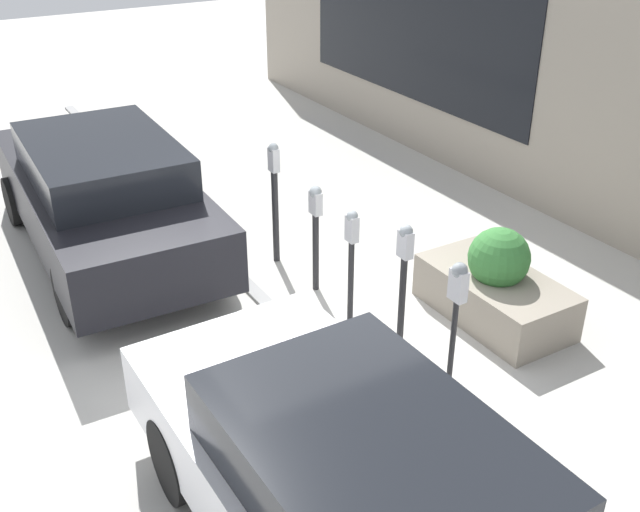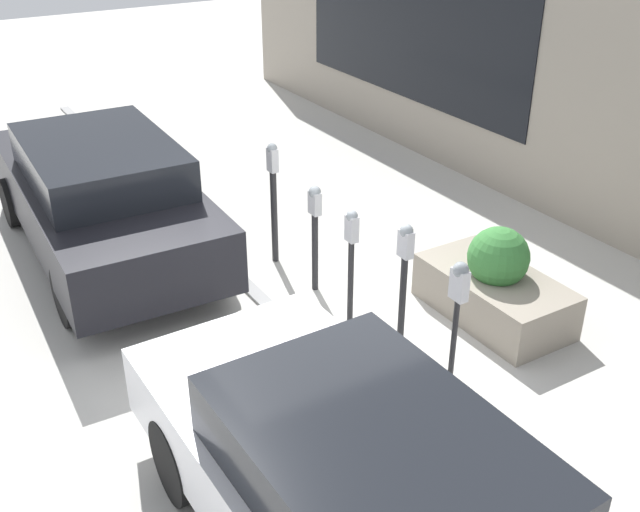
% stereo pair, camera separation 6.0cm
% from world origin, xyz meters
% --- Properties ---
extents(ground_plane, '(40.00, 40.00, 0.00)m').
position_xyz_m(ground_plane, '(0.00, 0.00, 0.00)').
color(ground_plane, beige).
extents(curb_strip, '(19.00, 0.16, 0.04)m').
position_xyz_m(curb_strip, '(0.00, 0.08, 0.02)').
color(curb_strip, gray).
rests_on(curb_strip, ground_plane).
extents(building_facade, '(19.00, 0.17, 3.48)m').
position_xyz_m(building_facade, '(0.00, -4.47, 1.75)').
color(building_facade, '#9E9384').
rests_on(building_facade, ground_plane).
extents(parking_meter_nearest, '(0.16, 0.14, 1.47)m').
position_xyz_m(parking_meter_nearest, '(-1.61, -0.55, 1.09)').
color(parking_meter_nearest, '#232326').
rests_on(parking_meter_nearest, ground_plane).
extents(parking_meter_second, '(0.15, 0.13, 1.50)m').
position_xyz_m(parking_meter_second, '(-0.85, -0.56, 0.99)').
color(parking_meter_second, '#232326').
rests_on(parking_meter_second, ground_plane).
extents(parking_meter_middle, '(0.14, 0.12, 1.32)m').
position_xyz_m(parking_meter_middle, '(-0.01, -0.53, 0.88)').
color(parking_meter_middle, '#232326').
rests_on(parking_meter_middle, ground_plane).
extents(parking_meter_fourth, '(0.16, 0.14, 1.28)m').
position_xyz_m(parking_meter_fourth, '(0.80, -0.58, 0.84)').
color(parking_meter_fourth, '#232326').
rests_on(parking_meter_fourth, ground_plane).
extents(parking_meter_farthest, '(0.14, 0.12, 1.52)m').
position_xyz_m(parking_meter_farthest, '(1.65, -0.52, 0.92)').
color(parking_meter_farthest, '#232326').
rests_on(parking_meter_farthest, ground_plane).
extents(planter_box, '(1.68, 0.90, 1.05)m').
position_xyz_m(planter_box, '(-0.69, -1.93, 0.38)').
color(planter_box, gray).
rests_on(planter_box, ground_plane).
extents(parked_car_front, '(4.27, 1.78, 1.39)m').
position_xyz_m(parked_car_front, '(-2.73, 1.17, 0.75)').
color(parked_car_front, silver).
rests_on(parked_car_front, ground_plane).
extents(parked_car_middle, '(4.69, 1.94, 1.52)m').
position_xyz_m(parked_car_middle, '(2.93, 1.19, 0.80)').
color(parked_car_middle, black).
rests_on(parked_car_middle, ground_plane).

